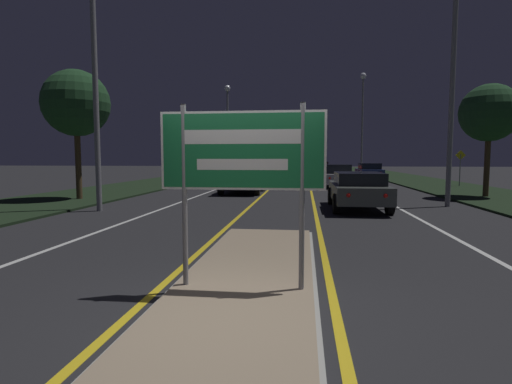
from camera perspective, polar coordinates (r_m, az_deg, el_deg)
name	(u,v)px	position (r m, az deg, el deg)	size (l,w,h in m)	color
ground_plane	(233,315)	(4.83, -3.32, -17.14)	(160.00, 160.00, 0.00)	#232326
median_island	(243,291)	(5.49, -1.94, -13.92)	(1.99, 8.63, 0.10)	#999993
verge_left	(142,185)	(26.55, -15.95, 0.91)	(5.00, 100.00, 0.08)	black
verge_right	(454,188)	(25.97, 26.44, 0.49)	(5.00, 100.00, 0.08)	black
centre_line_yellow_left	(277,182)	(29.53, 3.02, 1.41)	(0.12, 70.00, 0.01)	gold
centre_line_yellow_right	(309,182)	(29.47, 7.63, 1.36)	(0.12, 70.00, 0.01)	gold
lane_line_white_left	(237,182)	(29.88, -2.75, 1.45)	(0.12, 70.00, 0.01)	silver
lane_line_white_right	(351,183)	(29.66, 13.46, 1.29)	(0.12, 70.00, 0.01)	silver
edge_line_white_left	(198,182)	(30.53, -8.32, 1.48)	(0.10, 70.00, 0.01)	silver
edge_line_white_right	(394,183)	(30.15, 19.14, 1.21)	(0.10, 70.00, 0.01)	silver
highway_sign	(242,158)	(5.19, -2.00, 4.81)	(2.16, 0.07, 2.41)	gray
streetlight_left_near	(93,30)	(15.12, -22.20, 20.64)	(0.48, 0.48, 9.80)	gray
streetlight_left_far	(228,115)	(39.69, -4.09, 10.90)	(0.57, 0.57, 8.81)	gray
streetlight_right_near	(455,20)	(17.08, 26.56, 21.10)	(0.58, 0.58, 10.06)	gray
streetlight_right_far	(363,107)	(41.89, 14.98, 11.69)	(0.60, 0.60, 10.17)	gray
car_receding_0	(358,189)	(14.45, 14.35, 0.38)	(1.89, 4.29, 1.30)	#4C514C
car_receding_1	(337,175)	(25.10, 11.44, 2.36)	(1.90, 4.24, 1.41)	#B7B7BC
car_receding_2	(369,171)	(33.30, 15.85, 2.89)	(1.85, 4.35, 1.38)	navy
car_receding_3	(320,167)	(45.28, 9.16, 3.51)	(1.99, 4.61, 1.37)	maroon
car_approaching_0	(243,178)	(20.57, -1.86, 2.01)	(2.02, 4.17, 1.48)	black
car_approaching_1	(258,171)	(30.34, 0.28, 3.00)	(2.00, 4.78, 1.52)	#B7B7BC
car_approaching_2	(240,167)	(43.13, -2.25, 3.56)	(1.91, 4.66, 1.47)	#4C514C
warning_sign	(460,164)	(27.49, 27.15, 3.53)	(0.60, 0.06, 2.19)	gray
roadside_palm_left	(76,104)	(18.53, -24.32, 11.43)	(2.74, 2.74, 5.36)	#4C3823
roadside_palm_right	(489,113)	(20.75, 30.39, 9.68)	(2.54, 2.54, 4.99)	#4C3823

